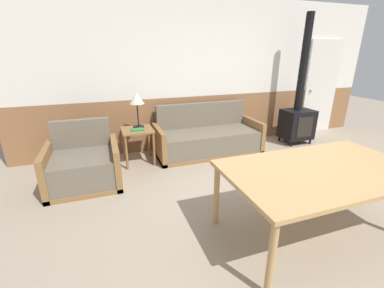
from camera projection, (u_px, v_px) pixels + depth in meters
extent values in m
plane|color=gray|center=(300.00, 214.00, 2.98)|extent=(16.00, 16.00, 0.00)
cube|color=#8E603D|center=(211.00, 119.00, 5.15)|extent=(7.20, 0.06, 0.97)
cube|color=silver|center=(213.00, 48.00, 4.68)|extent=(7.20, 0.06, 1.73)
cube|color=olive|center=(208.00, 151.00, 4.75)|extent=(1.90, 0.80, 0.06)
cube|color=#6B6051|center=(209.00, 141.00, 4.66)|extent=(1.74, 0.72, 0.36)
cube|color=#6B6051|center=(202.00, 115.00, 4.85)|extent=(1.74, 0.10, 0.45)
cube|color=olive|center=(159.00, 144.00, 4.38)|extent=(0.08, 0.80, 0.56)
cube|color=olive|center=(252.00, 133.00, 4.95)|extent=(0.08, 0.80, 0.56)
cube|color=olive|center=(86.00, 182.00, 3.63)|extent=(0.95, 0.86, 0.06)
cube|color=#6B6051|center=(84.00, 169.00, 3.54)|extent=(0.79, 0.78, 0.38)
cube|color=#6B6051|center=(81.00, 133.00, 3.76)|extent=(0.79, 0.10, 0.41)
cube|color=olive|center=(48.00, 170.00, 3.41)|extent=(0.08, 0.86, 0.58)
cube|color=olive|center=(116.00, 161.00, 3.68)|extent=(0.08, 0.86, 0.58)
cube|color=olive|center=(137.00, 130.00, 4.17)|extent=(0.50, 0.50, 0.03)
cylinder|color=olive|center=(126.00, 153.00, 4.01)|extent=(0.04, 0.04, 0.56)
cylinder|color=olive|center=(154.00, 150.00, 4.15)|extent=(0.04, 0.04, 0.56)
cylinder|color=olive|center=(124.00, 144.00, 4.40)|extent=(0.04, 0.04, 0.56)
cylinder|color=olive|center=(149.00, 141.00, 4.54)|extent=(0.04, 0.04, 0.56)
cylinder|color=black|center=(139.00, 127.00, 4.25)|extent=(0.18, 0.18, 0.02)
cylinder|color=black|center=(138.00, 115.00, 4.19)|extent=(0.02, 0.02, 0.38)
cone|color=beige|center=(137.00, 98.00, 4.09)|extent=(0.23, 0.23, 0.19)
cube|color=#2D7F3D|center=(138.00, 130.00, 4.09)|extent=(0.19, 0.12, 0.03)
cube|color=tan|center=(322.00, 170.00, 2.45)|extent=(1.87, 1.08, 0.04)
cylinder|color=tan|center=(271.00, 260.00, 1.87)|extent=(0.06, 0.06, 0.69)
cylinder|color=tan|center=(216.00, 194.00, 2.73)|extent=(0.06, 0.06, 0.69)
cylinder|color=tan|center=(342.00, 171.00, 3.27)|extent=(0.06, 0.06, 0.69)
cylinder|color=black|center=(291.00, 144.00, 5.07)|extent=(0.04, 0.04, 0.10)
cylinder|color=black|center=(310.00, 141.00, 5.21)|extent=(0.04, 0.04, 0.10)
cylinder|color=black|center=(279.00, 139.00, 5.39)|extent=(0.04, 0.04, 0.10)
cylinder|color=black|center=(298.00, 136.00, 5.53)|extent=(0.04, 0.04, 0.10)
cube|color=black|center=(297.00, 124.00, 5.18)|extent=(0.59, 0.45, 0.58)
cube|color=black|center=(305.00, 127.00, 4.98)|extent=(0.35, 0.01, 0.41)
cylinder|color=black|center=(304.00, 63.00, 4.82)|extent=(0.14, 0.14, 1.76)
cube|color=silver|center=(321.00, 88.00, 5.74)|extent=(0.85, 0.04, 2.01)
sphere|color=silver|center=(311.00, 90.00, 5.63)|extent=(0.06, 0.06, 0.06)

